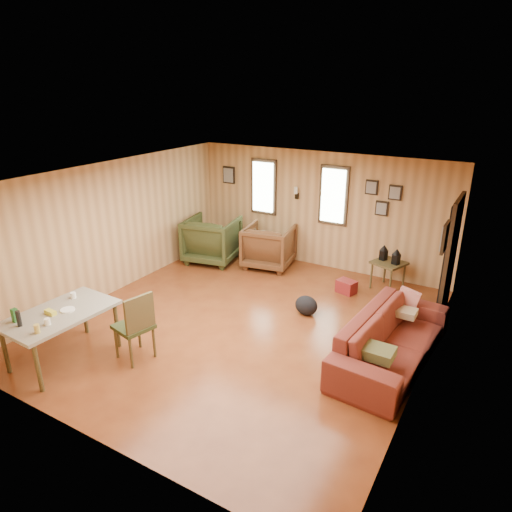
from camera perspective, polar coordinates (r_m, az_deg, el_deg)
The scene contains 11 objects.
room at distance 7.11m, azimuth 0.67°, elevation 0.61°, with size 5.54×6.04×2.44m.
sofa at distance 6.60m, azimuth 16.74°, elevation -9.08°, with size 2.42×0.71×0.94m, color maroon.
recliner_brown at distance 9.55m, azimuth 1.63°, elevation 1.46°, with size 0.95×0.89×0.98m, color #553219.
recliner_green at distance 9.87m, azimuth -5.53°, elevation 2.31°, with size 1.04×0.97×1.07m, color #303819.
end_table at distance 9.83m, azimuth 0.36°, elevation 1.55°, with size 0.61×0.56×0.73m.
side_table at distance 8.80m, azimuth 16.32°, elevation -0.55°, with size 0.68×0.68×0.84m.
cooler at distance 8.64m, azimuth 11.23°, elevation -3.77°, with size 0.40×0.33×0.24m.
backpack at distance 7.74m, azimuth 6.31°, elevation -6.16°, with size 0.39×0.30×0.34m.
sofa_pillows at distance 6.66m, azimuth 16.77°, elevation -8.47°, with size 0.42×1.77×0.37m.
dining_table at distance 6.83m, azimuth -23.40°, elevation -7.00°, with size 0.94×1.49×0.95m.
dining_chair at distance 6.54m, azimuth -14.76°, elevation -8.15°, with size 0.56×0.56×1.02m.
Camera 1 is at (3.45, -5.53, 3.68)m, focal length 32.00 mm.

